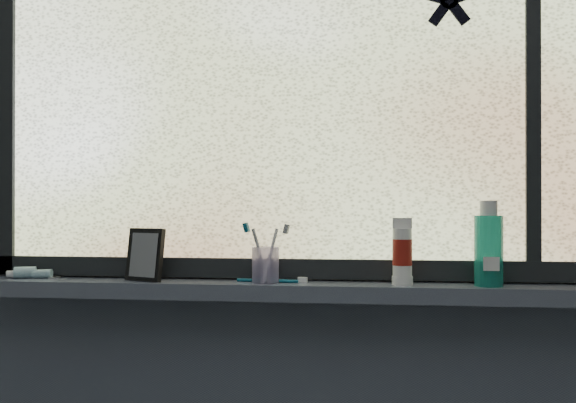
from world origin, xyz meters
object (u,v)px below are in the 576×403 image
at_px(vanity_mirror, 145,255).
at_px(toothbrush_cup, 265,265).
at_px(cream_tube, 402,249).
at_px(mouthwash_bottle, 489,243).

bearing_deg(vanity_mirror, toothbrush_cup, 21.44).
xyz_separation_m(toothbrush_cup, cream_tube, (0.33, 0.00, 0.04)).
relative_size(vanity_mirror, cream_tube, 1.15).
height_order(toothbrush_cup, cream_tube, cream_tube).
relative_size(vanity_mirror, mouthwash_bottle, 0.79).
relative_size(vanity_mirror, toothbrush_cup, 1.51).
relative_size(toothbrush_cup, cream_tube, 0.76).
xyz_separation_m(vanity_mirror, cream_tube, (0.64, 0.00, 0.02)).
distance_m(toothbrush_cup, mouthwash_bottle, 0.54).
bearing_deg(toothbrush_cup, cream_tube, 0.39).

